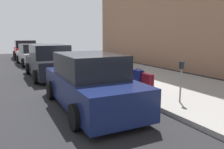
# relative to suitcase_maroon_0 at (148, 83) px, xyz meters

# --- Properties ---
(ground_plane) EXTENTS (40.00, 40.00, 0.00)m
(ground_plane) POSITION_rel_suitcase_maroon_0_xyz_m (3.24, 0.69, -0.49)
(ground_plane) COLOR black
(sidewalk_curb) EXTENTS (18.00, 5.00, 0.14)m
(sidewalk_curb) POSITION_rel_suitcase_maroon_0_xyz_m (3.24, -1.81, -0.42)
(sidewalk_curb) COLOR gray
(sidewalk_curb) RESTS_ON ground_plane
(suitcase_maroon_0) EXTENTS (0.50, 0.22, 1.02)m
(suitcase_maroon_0) POSITION_rel_suitcase_maroon_0_xyz_m (0.00, 0.00, 0.00)
(suitcase_maroon_0) COLOR maroon
(suitcase_maroon_0) RESTS_ON sidewalk_curb
(suitcase_navy_1) EXTENTS (0.43, 0.26, 0.83)m
(suitcase_navy_1) POSITION_rel_suitcase_maroon_0_xyz_m (0.51, 0.07, 0.04)
(suitcase_navy_1) COLOR navy
(suitcase_navy_1) RESTS_ON sidewalk_curb
(suitcase_teal_2) EXTENTS (0.38, 0.27, 0.74)m
(suitcase_teal_2) POSITION_rel_suitcase_maroon_0_xyz_m (0.96, 0.00, -0.09)
(suitcase_teal_2) COLOR #0F606B
(suitcase_teal_2) RESTS_ON sidewalk_curb
(suitcase_red_3) EXTENTS (0.38, 0.23, 0.81)m
(suitcase_red_3) POSITION_rel_suitcase_maroon_0_xyz_m (1.39, 0.04, 0.03)
(suitcase_red_3) COLOR red
(suitcase_red_3) RESTS_ON sidewalk_curb
(suitcase_black_4) EXTENTS (0.37, 0.25, 0.57)m
(suitcase_black_4) POSITION_rel_suitcase_maroon_0_xyz_m (1.81, 0.01, -0.09)
(suitcase_black_4) COLOR black
(suitcase_black_4) RESTS_ON sidewalk_curb
(suitcase_silver_5) EXTENTS (0.37, 0.21, 0.75)m
(suitcase_silver_5) POSITION_rel_suitcase_maroon_0_xyz_m (2.23, -0.02, -0.08)
(suitcase_silver_5) COLOR #9EA0A8
(suitcase_silver_5) RESTS_ON sidewalk_curb
(suitcase_olive_6) EXTENTS (0.45, 0.19, 1.00)m
(suitcase_olive_6) POSITION_rel_suitcase_maroon_0_xyz_m (2.69, -0.01, -0.00)
(suitcase_olive_6) COLOR #59601E
(suitcase_olive_6) RESTS_ON sidewalk_curb
(suitcase_maroon_7) EXTENTS (0.39, 0.27, 1.02)m
(suitcase_maroon_7) POSITION_rel_suitcase_maroon_0_xyz_m (3.16, 0.08, 0.01)
(suitcase_maroon_7) COLOR maroon
(suitcase_maroon_7) RESTS_ON sidewalk_curb
(fire_hydrant) EXTENTS (0.39, 0.21, 0.81)m
(fire_hydrant) POSITION_rel_suitcase_maroon_0_xyz_m (4.00, 0.04, 0.07)
(fire_hydrant) COLOR #99999E
(fire_hydrant) RESTS_ON sidewalk_curb
(bollard_post) EXTENTS (0.12, 0.12, 0.92)m
(bollard_post) POSITION_rel_suitcase_maroon_0_xyz_m (4.53, 0.19, 0.11)
(bollard_post) COLOR brown
(bollard_post) RESTS_ON sidewalk_curb
(parking_meter) EXTENTS (0.12, 0.09, 1.27)m
(parking_meter) POSITION_rel_suitcase_maroon_0_xyz_m (-1.42, -0.21, 0.48)
(parking_meter) COLOR slate
(parking_meter) RESTS_ON sidewalk_curb
(parked_car_navy_0) EXTENTS (4.70, 2.05, 1.66)m
(parked_car_navy_0) POSITION_rel_suitcase_maroon_0_xyz_m (-0.21, 2.34, 0.29)
(parked_car_navy_0) COLOR #141E4C
(parked_car_navy_0) RESTS_ON ground_plane
(parked_car_charcoal_1) EXTENTS (4.55, 2.12, 1.72)m
(parked_car_charcoal_1) POSITION_rel_suitcase_maroon_0_xyz_m (5.50, 2.34, 0.31)
(parked_car_charcoal_1) COLOR black
(parked_car_charcoal_1) RESTS_ON ground_plane
(parked_car_silver_2) EXTENTS (4.55, 2.28, 1.56)m
(parked_car_silver_2) POSITION_rel_suitcase_maroon_0_xyz_m (11.38, 2.34, 0.25)
(parked_car_silver_2) COLOR #B2B5BA
(parked_car_silver_2) RESTS_ON ground_plane
(parked_car_red_3) EXTENTS (4.84, 2.22, 1.72)m
(parked_car_red_3) POSITION_rel_suitcase_maroon_0_xyz_m (16.62, 2.34, 0.32)
(parked_car_red_3) COLOR #AD1619
(parked_car_red_3) RESTS_ON ground_plane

